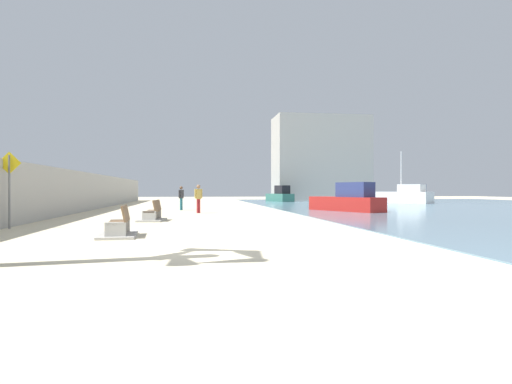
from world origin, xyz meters
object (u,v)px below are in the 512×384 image
(boat_distant, at_px, (280,196))
(pedestrian_sign, at_px, (9,181))
(bench_far, at_px, (153,216))
(boat_mid_bay, at_px, (348,201))
(boat_outer, at_px, (405,196))
(boat_far_left, at_px, (412,195))
(bench_near, at_px, (119,229))
(person_walking, at_px, (198,196))
(person_standing, at_px, (181,196))

(boat_distant, xyz_separation_m, pedestrian_sign, (-17.17, -34.33, 1.06))
(bench_far, distance_m, boat_distant, 33.13)
(bench_far, distance_m, boat_mid_bay, 13.86)
(boat_distant, bearing_deg, boat_outer, -32.03)
(bench_far, xyz_separation_m, boat_far_left, (29.41, 31.91, 0.58))
(boat_mid_bay, bearing_deg, bench_far, -149.90)
(bench_far, bearing_deg, bench_near, -93.60)
(boat_distant, height_order, boat_far_left, boat_far_left)
(bench_far, relative_size, boat_distant, 0.47)
(boat_outer, height_order, boat_mid_bay, boat_outer)
(person_walking, relative_size, pedestrian_sign, 0.61)
(boat_far_left, bearing_deg, boat_mid_bay, -124.92)
(person_standing, relative_size, boat_mid_bay, 0.29)
(bench_far, distance_m, person_standing, 10.63)
(bench_far, bearing_deg, boat_mid_bay, 30.10)
(boat_distant, bearing_deg, boat_far_left, 3.71)
(bench_near, height_order, boat_distant, boat_distant)
(boat_mid_bay, bearing_deg, boat_outer, 53.34)
(bench_far, relative_size, person_standing, 1.30)
(person_walking, distance_m, boat_far_left, 37.21)
(boat_far_left, bearing_deg, boat_outer, -121.39)
(boat_distant, relative_size, boat_mid_bay, 0.79)
(bench_near, bearing_deg, person_walking, 78.84)
(boat_outer, distance_m, pedestrian_sign, 39.62)
(boat_distant, bearing_deg, person_standing, -118.83)
(bench_far, distance_m, person_walking, 6.92)
(person_walking, distance_m, boat_mid_bay, 9.78)
(person_standing, relative_size, boat_far_left, 0.33)
(boat_mid_bay, height_order, pedestrian_sign, pedestrian_sign)
(boat_distant, bearing_deg, bench_near, -108.51)
(boat_mid_bay, bearing_deg, boat_far_left, 55.08)
(person_standing, bearing_deg, bench_far, -95.85)
(pedestrian_sign, bearing_deg, boat_far_left, 45.89)
(boat_outer, height_order, boat_far_left, boat_outer)
(bench_far, xyz_separation_m, person_walking, (2.23, 6.50, 0.80))
(pedestrian_sign, bearing_deg, boat_distant, 63.43)
(person_standing, distance_m, boat_outer, 26.38)
(bench_near, relative_size, boat_mid_bay, 0.36)
(person_walking, height_order, pedestrian_sign, pedestrian_sign)
(bench_near, xyz_separation_m, pedestrian_sign, (-4.50, 3.48, 1.56))
(person_standing, xyz_separation_m, boat_far_left, (28.33, 21.36, -0.18))
(bench_near, bearing_deg, boat_outer, 50.95)
(boat_distant, height_order, pedestrian_sign, pedestrian_sign)
(bench_near, bearing_deg, boat_mid_bay, 48.34)
(person_walking, bearing_deg, person_standing, 105.79)
(person_walking, height_order, boat_distant, boat_distant)
(boat_distant, bearing_deg, pedestrian_sign, -116.57)
(bench_far, distance_m, pedestrian_sign, 6.28)
(person_standing, xyz_separation_m, boat_distant, (11.14, 20.24, -0.26))
(bench_far, distance_m, boat_far_left, 43.40)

